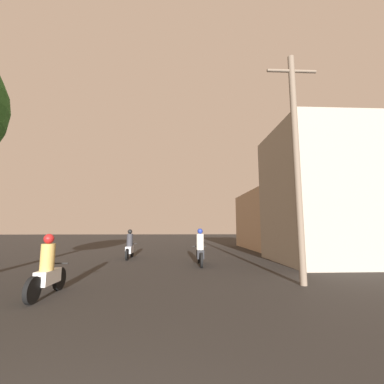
# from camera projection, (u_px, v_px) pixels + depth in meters

# --- Properties ---
(motorcycle_white) EXTENTS (0.60, 1.87, 1.50)m
(motorcycle_white) POSITION_uv_depth(u_px,v_px,m) (48.00, 271.00, 6.26)
(motorcycle_white) COLOR black
(motorcycle_white) RESTS_ON ground_plane
(motorcycle_black) EXTENTS (0.60, 2.03, 1.61)m
(motorcycle_black) POSITION_uv_depth(u_px,v_px,m) (200.00, 251.00, 11.36)
(motorcycle_black) COLOR black
(motorcycle_black) RESTS_ON ground_plane
(motorcycle_silver) EXTENTS (0.60, 1.99, 1.55)m
(motorcycle_silver) POSITION_uv_depth(u_px,v_px,m) (130.00, 247.00, 13.75)
(motorcycle_silver) COLOR black
(motorcycle_silver) RESTS_ON ground_plane
(building_right_near) EXTENTS (5.01, 5.10, 6.48)m
(building_right_near) POSITION_uv_depth(u_px,v_px,m) (326.00, 195.00, 12.52)
(building_right_near) COLOR gray
(building_right_near) RESTS_ON ground_plane
(building_right_far) EXTENTS (4.16, 7.89, 4.38)m
(building_right_far) POSITION_uv_depth(u_px,v_px,m) (273.00, 220.00, 20.16)
(building_right_far) COLOR tan
(building_right_far) RESTS_ON ground_plane
(utility_pole_near) EXTENTS (1.60, 0.20, 7.17)m
(utility_pole_near) POSITION_uv_depth(u_px,v_px,m) (296.00, 159.00, 7.88)
(utility_pole_near) COLOR #6B5B4C
(utility_pole_near) RESTS_ON ground_plane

